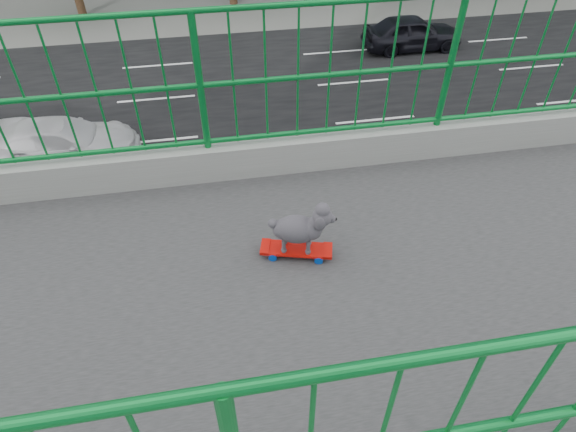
{
  "coord_description": "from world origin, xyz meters",
  "views": [
    {
      "loc": [
        2.07,
        2.06,
        9.61
      ],
      "look_at": [
        -0.97,
        2.6,
        6.81
      ],
      "focal_mm": 30.79,
      "sensor_mm": 36.0,
      "label": 1
    }
  ],
  "objects_px": {
    "skateboard": "(296,250)",
    "car_4": "(412,32)",
    "poodle": "(300,227)",
    "car_6": "(291,180)",
    "car_0": "(492,235)",
    "car_1": "(546,152)",
    "car_7": "(62,142)"
  },
  "relations": [
    {
      "from": "skateboard",
      "to": "car_1",
      "type": "bearing_deg",
      "value": 147.06
    },
    {
      "from": "poodle",
      "to": "car_7",
      "type": "bearing_deg",
      "value": -141.06
    },
    {
      "from": "car_1",
      "to": "car_0",
      "type": "bearing_deg",
      "value": -47.48
    },
    {
      "from": "car_0",
      "to": "car_7",
      "type": "distance_m",
      "value": 13.3
    },
    {
      "from": "car_4",
      "to": "car_7",
      "type": "bearing_deg",
      "value": 114.15
    },
    {
      "from": "poodle",
      "to": "car_1",
      "type": "relative_size",
      "value": 0.12
    },
    {
      "from": "skateboard",
      "to": "car_6",
      "type": "height_order",
      "value": "skateboard"
    },
    {
      "from": "car_4",
      "to": "car_6",
      "type": "bearing_deg",
      "value": 142.65
    },
    {
      "from": "skateboard",
      "to": "car_0",
      "type": "height_order",
      "value": "skateboard"
    },
    {
      "from": "poodle",
      "to": "car_6",
      "type": "xyz_separation_m",
      "value": [
        -8.86,
        1.58,
        -6.63
      ]
    },
    {
      "from": "car_1",
      "to": "car_6",
      "type": "xyz_separation_m",
      "value": [
        0.0,
        -8.2,
        -0.0
      ]
    },
    {
      "from": "car_0",
      "to": "car_6",
      "type": "distance_m",
      "value": 5.69
    },
    {
      "from": "car_0",
      "to": "car_6",
      "type": "relative_size",
      "value": 0.86
    },
    {
      "from": "poodle",
      "to": "car_4",
      "type": "relative_size",
      "value": 0.1
    },
    {
      "from": "car_4",
      "to": "car_6",
      "type": "distance_m",
      "value": 12.08
    },
    {
      "from": "poodle",
      "to": "car_7",
      "type": "relative_size",
      "value": 0.1
    },
    {
      "from": "poodle",
      "to": "car_7",
      "type": "xyz_separation_m",
      "value": [
        -12.06,
        -5.36,
        -6.58
      ]
    },
    {
      "from": "car_4",
      "to": "car_0",
      "type": "bearing_deg",
      "value": 168.44
    },
    {
      "from": "poodle",
      "to": "car_6",
      "type": "height_order",
      "value": "poodle"
    },
    {
      "from": "car_0",
      "to": "car_7",
      "type": "xyz_separation_m",
      "value": [
        -6.4,
        -11.65,
        0.01
      ]
    },
    {
      "from": "car_6",
      "to": "car_1",
      "type": "bearing_deg",
      "value": 90.0
    },
    {
      "from": "poodle",
      "to": "car_1",
      "type": "distance_m",
      "value": 14.77
    },
    {
      "from": "car_6",
      "to": "poodle",
      "type": "bearing_deg",
      "value": -10.12
    },
    {
      "from": "skateboard",
      "to": "car_7",
      "type": "distance_m",
      "value": 14.64
    },
    {
      "from": "car_7",
      "to": "car_0",
      "type": "bearing_deg",
      "value": -118.77
    },
    {
      "from": "skateboard",
      "to": "car_4",
      "type": "xyz_separation_m",
      "value": [
        -18.46,
        8.93,
        -6.29
      ]
    },
    {
      "from": "car_1",
      "to": "car_6",
      "type": "bearing_deg",
      "value": -90.0
    },
    {
      "from": "car_1",
      "to": "car_7",
      "type": "height_order",
      "value": "car_7"
    },
    {
      "from": "car_4",
      "to": "skateboard",
      "type": "bearing_deg",
      "value": 154.18
    },
    {
      "from": "car_1",
      "to": "car_6",
      "type": "relative_size",
      "value": 0.85
    },
    {
      "from": "car_0",
      "to": "car_4",
      "type": "bearing_deg",
      "value": 168.44
    },
    {
      "from": "car_0",
      "to": "car_6",
      "type": "height_order",
      "value": "car_0"
    }
  ]
}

